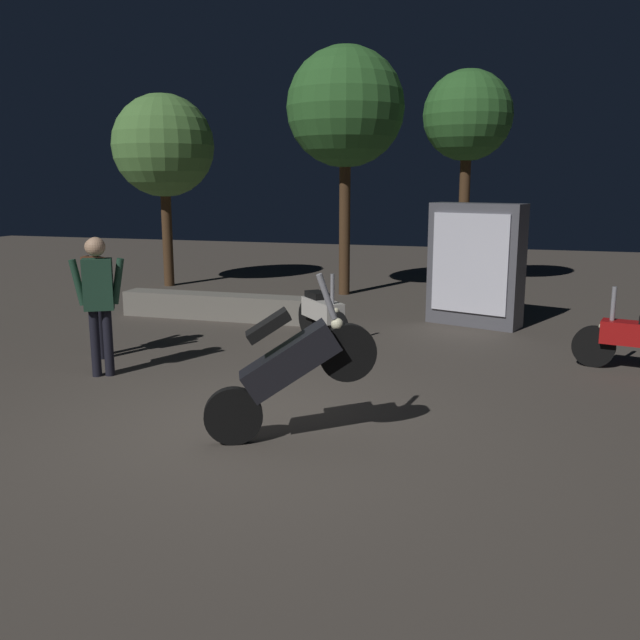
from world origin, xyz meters
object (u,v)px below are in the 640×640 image
at_px(motorcycle_red_parked_left, 640,340).
at_px(motorcycle_white_parked_right, 322,314).
at_px(kiosk_billboard, 475,265).
at_px(person_rider_beside, 99,293).
at_px(motorcycle_black_foreground, 290,367).
at_px(person_bystander_far, 96,287).

xyz_separation_m(motorcycle_red_parked_left, motorcycle_white_parked_right, (-4.47, 0.49, 0.00)).
distance_m(motorcycle_white_parked_right, kiosk_billboard, 2.99).
relative_size(motorcycle_red_parked_left, person_rider_beside, 0.92).
bearing_deg(kiosk_billboard, motorcycle_black_foreground, 96.74).
bearing_deg(motorcycle_red_parked_left, kiosk_billboard, -34.08).
height_order(motorcycle_black_foreground, kiosk_billboard, kiosk_billboard).
bearing_deg(person_rider_beside, kiosk_billboard, 107.06).
bearing_deg(kiosk_billboard, motorcycle_white_parked_right, 60.87).
bearing_deg(motorcycle_white_parked_right, person_rider_beside, -80.95).
relative_size(motorcycle_black_foreground, person_rider_beside, 0.91).
height_order(motorcycle_red_parked_left, person_rider_beside, person_rider_beside).
height_order(motorcycle_black_foreground, motorcycle_white_parked_right, motorcycle_black_foreground).
bearing_deg(motorcycle_black_foreground, motorcycle_white_parked_right, 77.95).
bearing_deg(motorcycle_black_foreground, motorcycle_red_parked_left, 21.01).
bearing_deg(kiosk_billboard, person_rider_beside, 65.47).
xyz_separation_m(motorcycle_black_foreground, kiosk_billboard, (1.30, 6.05, 0.31)).
distance_m(person_rider_beside, person_bystander_far, 1.00).
distance_m(motorcycle_red_parked_left, person_bystander_far, 7.38).
height_order(person_rider_beside, kiosk_billboard, kiosk_billboard).
xyz_separation_m(person_rider_beside, kiosk_billboard, (4.34, 4.60, -0.02)).
bearing_deg(kiosk_billboard, motorcycle_red_parked_left, 151.95).
bearing_deg(motorcycle_black_foreground, person_bystander_far, 124.14).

